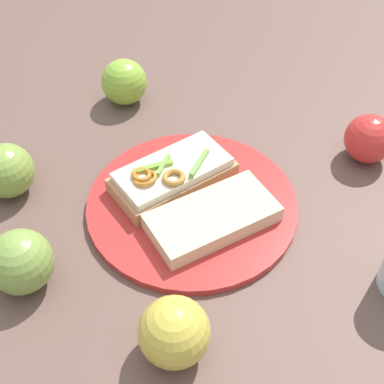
{
  "coord_description": "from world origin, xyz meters",
  "views": [
    {
      "loc": [
        -0.18,
        -0.48,
        0.56
      ],
      "look_at": [
        0.0,
        0.0,
        0.03
      ],
      "focal_mm": 51.84,
      "sensor_mm": 36.0,
      "label": 1
    }
  ],
  "objects": [
    {
      "name": "apple_1",
      "position": [
        -0.09,
        -0.19,
        0.04
      ],
      "size": [
        0.11,
        0.11,
        0.08
      ],
      "primitive_type": "sphere",
      "rotation": [
        0.0,
        0.0,
        0.72
      ],
      "color": "gold",
      "rests_on": "ground_plane"
    },
    {
      "name": "bread_slice_side",
      "position": [
        0.01,
        -0.04,
        0.02
      ],
      "size": [
        0.18,
        0.11,
        0.02
      ],
      "primitive_type": "cube",
      "rotation": [
        0.0,
        0.0,
        0.17
      ],
      "color": "beige",
      "rests_on": "plate"
    },
    {
      "name": "apple_2",
      "position": [
        -0.23,
        0.12,
        0.04
      ],
      "size": [
        0.11,
        0.11,
        0.08
      ],
      "primitive_type": "sphere",
      "rotation": [
        0.0,
        0.0,
        2.46
      ],
      "color": "#819F40",
      "rests_on": "ground_plane"
    },
    {
      "name": "apple_0",
      "position": [
        -0.02,
        0.26,
        0.04
      ],
      "size": [
        0.1,
        0.1,
        0.07
      ],
      "primitive_type": "sphere",
      "rotation": [
        0.0,
        0.0,
        2.09
      ],
      "color": "#87B636",
      "rests_on": "ground_plane"
    },
    {
      "name": "apple_4",
      "position": [
        0.28,
        0.01,
        0.04
      ],
      "size": [
        0.1,
        0.1,
        0.07
      ],
      "primitive_type": "sphere",
      "rotation": [
        0.0,
        0.0,
        0.82
      ],
      "color": "red",
      "rests_on": "ground_plane"
    },
    {
      "name": "sandwich",
      "position": [
        -0.01,
        0.04,
        0.03
      ],
      "size": [
        0.18,
        0.12,
        0.04
      ],
      "rotation": [
        0.0,
        0.0,
        0.26
      ],
      "color": "tan",
      "rests_on": "plate"
    },
    {
      "name": "apple_3",
      "position": [
        -0.23,
        -0.04,
        0.04
      ],
      "size": [
        0.08,
        0.08,
        0.08
      ],
      "primitive_type": "sphere",
      "rotation": [
        0.0,
        0.0,
        1.63
      ],
      "color": "#7C9C42",
      "rests_on": "ground_plane"
    },
    {
      "name": "ground_plane",
      "position": [
        0.0,
        0.0,
        0.0
      ],
      "size": [
        2.0,
        2.0,
        0.0
      ],
      "primitive_type": "plane",
      "color": "brown",
      "rests_on": "ground"
    },
    {
      "name": "plate",
      "position": [
        0.0,
        0.0,
        0.01
      ],
      "size": [
        0.29,
        0.29,
        0.01
      ],
      "primitive_type": "cylinder",
      "color": "red",
      "rests_on": "ground_plane"
    }
  ]
}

